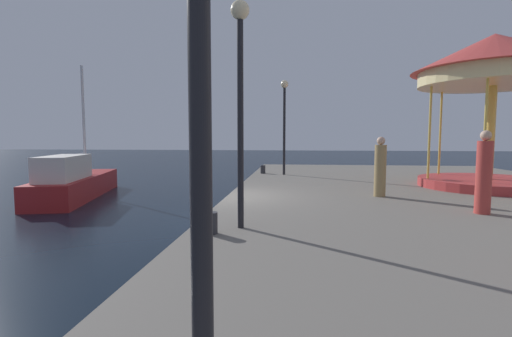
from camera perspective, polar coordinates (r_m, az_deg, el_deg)
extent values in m
plane|color=black|center=(11.38, -4.45, -8.20)|extent=(120.00, 120.00, 0.00)
cube|color=slate|center=(12.03, 28.77, -6.13)|extent=(13.34, 25.75, 0.80)
cube|color=maroon|center=(17.48, -25.95, -2.55)|extent=(3.28, 7.06, 0.92)
cube|color=beige|center=(16.09, -27.62, 0.11)|extent=(1.87, 3.21, 0.94)
cylinder|color=silver|center=(18.50, -25.13, 6.80)|extent=(0.12, 0.12, 4.84)
cylinder|color=silver|center=(17.03, -26.49, 1.85)|extent=(0.81, 3.01, 0.08)
cylinder|color=#B23333|center=(15.36, 32.19, -1.93)|extent=(4.55, 4.55, 0.30)
cylinder|color=gold|center=(15.28, 32.49, 4.68)|extent=(0.28, 0.28, 3.24)
cylinder|color=#F2E099|center=(15.41, 32.82, 11.65)|extent=(4.81, 4.81, 0.50)
cone|color=#C63D38|center=(15.55, 32.98, 14.86)|extent=(5.35, 5.35, 1.26)
cylinder|color=gold|center=(17.30, 32.93, 4.60)|extent=(0.08, 0.08, 3.24)
cylinder|color=gold|center=(16.49, 26.62, 4.89)|extent=(0.08, 0.08, 3.24)
cylinder|color=gold|center=(14.50, 25.28, 5.01)|extent=(0.08, 0.08, 3.24)
cylinder|color=gold|center=(13.26, 31.92, 4.79)|extent=(0.08, 0.08, 3.24)
cylinder|color=black|center=(1.95, -8.64, 7.31)|extent=(0.12, 0.12, 3.72)
cylinder|color=black|center=(7.11, -2.43, 6.55)|extent=(0.12, 0.12, 3.96)
sphere|color=#F9E5B2|center=(7.49, -2.49, 23.31)|extent=(0.36, 0.36, 0.36)
cylinder|color=black|center=(17.34, 4.39, 5.69)|extent=(0.12, 0.12, 4.03)
sphere|color=#F9E5B2|center=(17.51, 4.44, 12.90)|extent=(0.36, 0.36, 0.36)
cylinder|color=#2D2D33|center=(17.95, 1.08, -0.13)|extent=(0.24, 0.24, 0.40)
cylinder|color=#2D2D33|center=(6.89, -6.97, -8.37)|extent=(0.24, 0.24, 0.40)
cylinder|color=#B23833|center=(9.99, 31.78, -1.19)|extent=(0.34, 0.34, 1.69)
sphere|color=tan|center=(9.95, 32.03, 4.35)|extent=(0.24, 0.24, 0.24)
cylinder|color=#937A4C|center=(11.58, 18.66, -0.33)|extent=(0.34, 0.34, 1.54)
sphere|color=tan|center=(11.54, 18.78, 4.08)|extent=(0.24, 0.24, 0.24)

